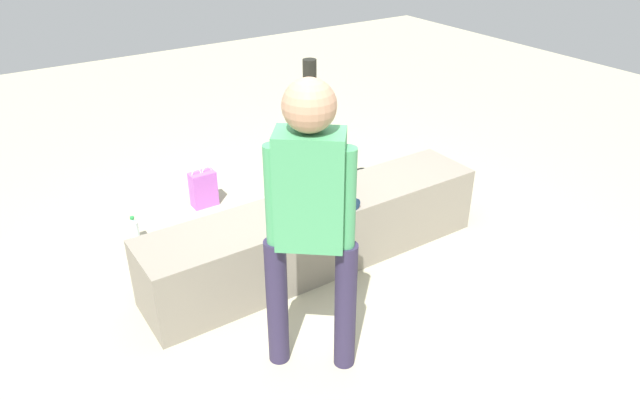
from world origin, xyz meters
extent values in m
plane|color=#ACA689|center=(0.00, 0.00, 0.00)|extent=(12.00, 12.00, 0.00)
cube|color=gray|center=(0.00, 0.00, 0.23)|extent=(2.37, 0.47, 0.47)
cylinder|color=#152E4C|center=(0.00, -0.07, 0.50)|extent=(0.13, 0.26, 0.08)
cylinder|color=#152E4C|center=(0.11, -0.10, 0.50)|extent=(0.13, 0.26, 0.08)
cube|color=#E44849|center=(0.08, 0.02, 0.65)|extent=(0.23, 0.18, 0.28)
sphere|color=tan|center=(0.08, 0.02, 0.87)|extent=(0.16, 0.16, 0.16)
cylinder|color=tan|center=(-0.03, 0.05, 0.64)|extent=(0.05, 0.05, 0.21)
cylinder|color=tan|center=(0.19, -0.01, 0.64)|extent=(0.05, 0.05, 0.21)
cylinder|color=#2B2441|center=(-0.40, -0.86, 0.37)|extent=(0.11, 0.11, 0.75)
cylinder|color=#2B2441|center=(-0.68, -0.64, 0.37)|extent=(0.11, 0.11, 0.75)
cube|color=#44975F|center=(-0.54, -0.75, 1.04)|extent=(0.37, 0.35, 0.57)
sphere|color=tan|center=(-0.54, -0.75, 1.44)|extent=(0.24, 0.24, 0.24)
cylinder|color=#44975F|center=(-0.41, -0.86, 0.98)|extent=(0.09, 0.09, 0.54)
cylinder|color=#44975F|center=(-0.67, -0.65, 0.98)|extent=(0.09, 0.09, 0.54)
cylinder|color=yellow|center=(-0.24, -0.09, 0.47)|extent=(0.22, 0.22, 0.01)
cylinder|color=brown|center=(-0.24, -0.09, 0.50)|extent=(0.10, 0.10, 0.04)
cylinder|color=brown|center=(-0.24, -0.09, 0.53)|extent=(0.10, 0.10, 0.01)
cube|color=silver|center=(-0.18, -0.10, 0.48)|extent=(0.11, 0.04, 0.00)
cube|color=#B259BF|center=(-0.32, 1.17, 0.14)|extent=(0.20, 0.12, 0.29)
torus|color=white|center=(-0.36, 1.17, 0.29)|extent=(0.08, 0.01, 0.08)
torus|color=white|center=(-0.27, 1.17, 0.29)|extent=(0.08, 0.01, 0.08)
cylinder|color=black|center=(0.61, 1.06, 0.02)|extent=(0.36, 0.36, 0.04)
cylinder|color=black|center=(0.61, 1.06, 0.55)|extent=(0.11, 0.11, 1.02)
cylinder|color=silver|center=(-0.95, 0.95, 0.08)|extent=(0.07, 0.07, 0.16)
cone|color=silver|center=(-0.95, 0.95, 0.17)|extent=(0.06, 0.06, 0.03)
cylinder|color=#268C3F|center=(-0.95, 0.95, 0.19)|extent=(0.03, 0.03, 0.02)
cylinder|color=red|center=(0.96, 1.08, 0.06)|extent=(0.09, 0.09, 0.12)
cube|color=white|center=(-0.30, 0.57, 0.07)|extent=(0.33, 0.33, 0.14)
cube|color=black|center=(0.64, 0.41, 0.13)|extent=(0.32, 0.14, 0.26)
torus|color=black|center=(0.64, 0.41, 0.26)|extent=(0.24, 0.01, 0.24)
camera|label=1|loc=(-1.81, -2.74, 2.28)|focal=32.83mm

